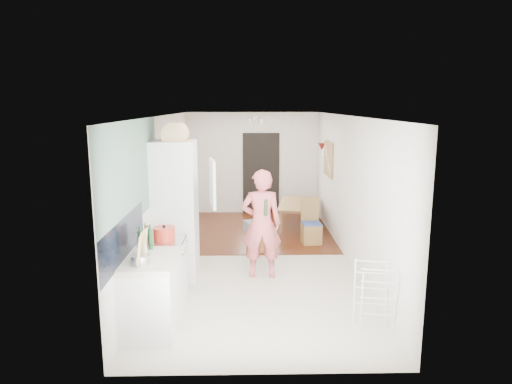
{
  "coord_description": "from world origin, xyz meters",
  "views": [
    {
      "loc": [
        -0.16,
        -7.68,
        2.7
      ],
      "look_at": [
        0.01,
        0.2,
        1.17
      ],
      "focal_mm": 32.0,
      "sensor_mm": 36.0,
      "label": 1
    }
  ],
  "objects_px": {
    "dining_table": "(300,217)",
    "drying_rack": "(375,297)",
    "person": "(261,214)",
    "stool": "(257,242)",
    "dining_chair": "(312,223)"
  },
  "relations": [
    {
      "from": "person",
      "to": "dining_table",
      "type": "relative_size",
      "value": 1.57
    },
    {
      "from": "dining_chair",
      "to": "drying_rack",
      "type": "distance_m",
      "value": 3.45
    },
    {
      "from": "dining_chair",
      "to": "drying_rack",
      "type": "relative_size",
      "value": 1.03
    },
    {
      "from": "person",
      "to": "dining_table",
      "type": "height_order",
      "value": "person"
    },
    {
      "from": "dining_chair",
      "to": "stool",
      "type": "xyz_separation_m",
      "value": [
        -1.08,
        -0.47,
        -0.23
      ]
    },
    {
      "from": "person",
      "to": "dining_chair",
      "type": "height_order",
      "value": "person"
    },
    {
      "from": "dining_table",
      "to": "dining_chair",
      "type": "height_order",
      "value": "dining_chair"
    },
    {
      "from": "stool",
      "to": "drying_rack",
      "type": "bearing_deg",
      "value": -65.43
    },
    {
      "from": "dining_table",
      "to": "stool",
      "type": "relative_size",
      "value": 3.31
    },
    {
      "from": "person",
      "to": "stool",
      "type": "relative_size",
      "value": 5.2
    },
    {
      "from": "dining_table",
      "to": "drying_rack",
      "type": "relative_size",
      "value": 1.57
    },
    {
      "from": "drying_rack",
      "to": "person",
      "type": "bearing_deg",
      "value": 139.09
    },
    {
      "from": "dining_table",
      "to": "person",
      "type": "bearing_deg",
      "value": 171.42
    },
    {
      "from": "stool",
      "to": "person",
      "type": "bearing_deg",
      "value": -87.84
    },
    {
      "from": "person",
      "to": "dining_table",
      "type": "xyz_separation_m",
      "value": [
        0.96,
        2.95,
        -0.79
      ]
    }
  ]
}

